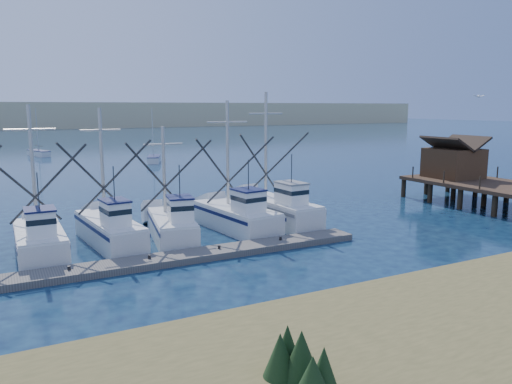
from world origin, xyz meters
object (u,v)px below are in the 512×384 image
at_px(timber_pier, 487,176).
at_px(sailboat_far, 39,153).
at_px(floating_dock, 131,265).
at_px(sailboat_near, 154,159).

bearing_deg(timber_pier, sailboat_far, 114.86).
xyz_separation_m(floating_dock, sailboat_far, (0.67, 66.93, 0.32)).
xyz_separation_m(timber_pier, sailboat_far, (-29.81, 64.35, -2.07)).
distance_m(sailboat_near, sailboat_far, 23.67).
xyz_separation_m(floating_dock, timber_pier, (30.48, 2.58, 2.39)).
relative_size(sailboat_near, sailboat_far, 1.00).
distance_m(floating_dock, sailboat_near, 50.63).
height_order(floating_dock, sailboat_near, sailboat_near).
height_order(floating_dock, sailboat_far, sailboat_far).
bearing_deg(sailboat_far, floating_dock, -108.34).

